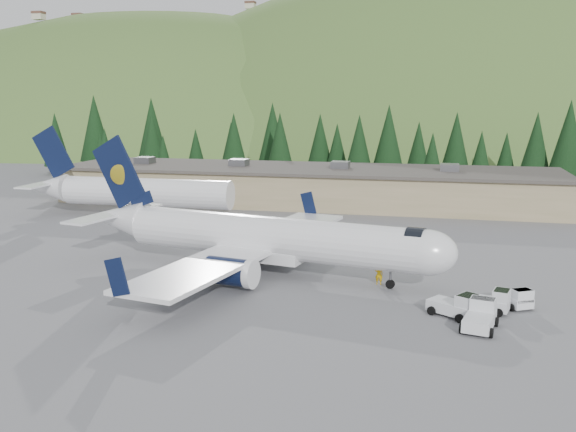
{
  "coord_description": "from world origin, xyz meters",
  "views": [
    {
      "loc": [
        13.7,
        -51.61,
        14.92
      ],
      "look_at": [
        0.0,
        6.0,
        4.0
      ],
      "focal_mm": 40.0,
      "sensor_mm": 36.0,
      "label": 1
    }
  ],
  "objects_px": {
    "second_airliner": "(126,191)",
    "baggage_tug_b": "(457,306)",
    "airliner": "(261,238)",
    "terminal_building": "(306,185)",
    "baggage_tug_a": "(490,301)",
    "baggage_tug_d": "(516,298)",
    "ramp_worker": "(379,274)",
    "baggage_tug_c": "(480,316)"
  },
  "relations": [
    {
      "from": "baggage_tug_d",
      "to": "baggage_tug_a",
      "type": "bearing_deg",
      "value": -82.66
    },
    {
      "from": "baggage_tug_c",
      "to": "ramp_worker",
      "type": "height_order",
      "value": "baggage_tug_c"
    },
    {
      "from": "airliner",
      "to": "terminal_building",
      "type": "distance_m",
      "value": 38.02
    },
    {
      "from": "baggage_tug_b",
      "to": "terminal_building",
      "type": "bearing_deg",
      "value": 146.37
    },
    {
      "from": "second_airliner",
      "to": "baggage_tug_d",
      "type": "relative_size",
      "value": 8.47
    },
    {
      "from": "baggage_tug_b",
      "to": "ramp_worker",
      "type": "height_order",
      "value": "baggage_tug_b"
    },
    {
      "from": "baggage_tug_c",
      "to": "airliner",
      "type": "bearing_deg",
      "value": 73.34
    },
    {
      "from": "baggage_tug_c",
      "to": "ramp_worker",
      "type": "relative_size",
      "value": 2.11
    },
    {
      "from": "baggage_tug_a",
      "to": "baggage_tug_b",
      "type": "distance_m",
      "value": 2.86
    },
    {
      "from": "second_airliner",
      "to": "baggage_tug_a",
      "type": "relative_size",
      "value": 7.86
    },
    {
      "from": "airliner",
      "to": "terminal_building",
      "type": "relative_size",
      "value": 0.49
    },
    {
      "from": "airliner",
      "to": "baggage_tug_d",
      "type": "relative_size",
      "value": 10.67
    },
    {
      "from": "baggage_tug_b",
      "to": "second_airliner",
      "type": "bearing_deg",
      "value": 175.99
    },
    {
      "from": "second_airliner",
      "to": "ramp_worker",
      "type": "height_order",
      "value": "second_airliner"
    },
    {
      "from": "second_airliner",
      "to": "baggage_tug_b",
      "type": "distance_m",
      "value": 50.02
    },
    {
      "from": "baggage_tug_a",
      "to": "terminal_building",
      "type": "height_order",
      "value": "terminal_building"
    },
    {
      "from": "baggage_tug_a",
      "to": "airliner",
      "type": "bearing_deg",
      "value": 175.52
    },
    {
      "from": "baggage_tug_b",
      "to": "baggage_tug_c",
      "type": "bearing_deg",
      "value": -20.09
    },
    {
      "from": "ramp_worker",
      "to": "terminal_building",
      "type": "bearing_deg",
      "value": -66.66
    },
    {
      "from": "baggage_tug_b",
      "to": "terminal_building",
      "type": "height_order",
      "value": "terminal_building"
    },
    {
      "from": "baggage_tug_c",
      "to": "ramp_worker",
      "type": "xyz_separation_m",
      "value": [
        -7.45,
        8.55,
        0.06
      ]
    },
    {
      "from": "second_airliner",
      "to": "airliner",
      "type": "bearing_deg",
      "value": -42.34
    },
    {
      "from": "ramp_worker",
      "to": "baggage_tug_b",
      "type": "bearing_deg",
      "value": 135.29
    },
    {
      "from": "second_airliner",
      "to": "baggage_tug_a",
      "type": "bearing_deg",
      "value": -33.43
    },
    {
      "from": "second_airliner",
      "to": "baggage_tug_d",
      "type": "distance_m",
      "value": 51.79
    },
    {
      "from": "baggage_tug_a",
      "to": "terminal_building",
      "type": "distance_m",
      "value": 49.51
    },
    {
      "from": "baggage_tug_c",
      "to": "baggage_tug_d",
      "type": "bearing_deg",
      "value": -16.01
    },
    {
      "from": "airliner",
      "to": "baggage_tug_b",
      "type": "height_order",
      "value": "airliner"
    },
    {
      "from": "baggage_tug_c",
      "to": "terminal_building",
      "type": "bearing_deg",
      "value": 36.89
    },
    {
      "from": "airliner",
      "to": "ramp_worker",
      "type": "height_order",
      "value": "airliner"
    },
    {
      "from": "baggage_tug_b",
      "to": "baggage_tug_c",
      "type": "xyz_separation_m",
      "value": [
        1.47,
        -1.92,
        0.03
      ]
    },
    {
      "from": "airliner",
      "to": "second_airliner",
      "type": "bearing_deg",
      "value": 148.67
    },
    {
      "from": "baggage_tug_a",
      "to": "baggage_tug_d",
      "type": "relative_size",
      "value": 1.08
    },
    {
      "from": "baggage_tug_b",
      "to": "ramp_worker",
      "type": "distance_m",
      "value": 8.93
    },
    {
      "from": "terminal_building",
      "to": "baggage_tug_c",
      "type": "bearing_deg",
      "value": -65.49
    },
    {
      "from": "baggage_tug_d",
      "to": "baggage_tug_b",
      "type": "bearing_deg",
      "value": -83.34
    },
    {
      "from": "ramp_worker",
      "to": "airliner",
      "type": "bearing_deg",
      "value": -3.83
    },
    {
      "from": "baggage_tug_a",
      "to": "terminal_building",
      "type": "bearing_deg",
      "value": 131.22
    },
    {
      "from": "baggage_tug_a",
      "to": "baggage_tug_c",
      "type": "xyz_separation_m",
      "value": [
        -0.84,
        -3.6,
        0.05
      ]
    },
    {
      "from": "baggage_tug_c",
      "to": "baggage_tug_d",
      "type": "distance_m",
      "value": 5.72
    },
    {
      "from": "second_airliner",
      "to": "baggage_tug_b",
      "type": "bearing_deg",
      "value": -36.5
    },
    {
      "from": "airliner",
      "to": "baggage_tug_a",
      "type": "height_order",
      "value": "airliner"
    }
  ]
}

